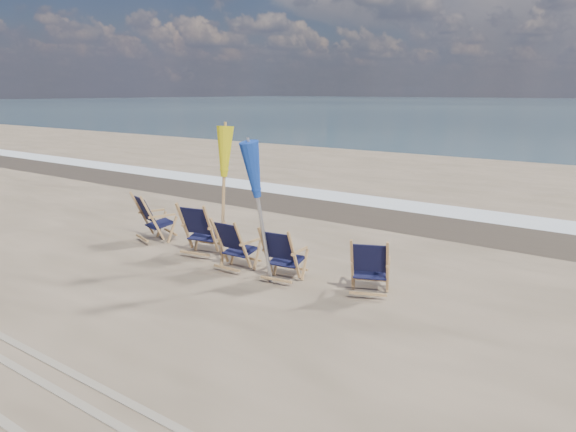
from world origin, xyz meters
name	(u,v)px	position (x,y,z in m)	size (l,w,h in m)	color
surf_foam	(431,209)	(0.00, 8.30, 0.00)	(200.00, 1.40, 0.01)	silver
wet_sand_strip	(406,219)	(0.00, 6.80, 0.00)	(200.00, 2.60, 0.00)	#42362A
beach_chair_0	(152,220)	(-2.94, 1.69, 0.51)	(0.65, 0.73, 1.01)	black
beach_chair_1	(211,232)	(-1.37, 1.73, 0.51)	(0.66, 0.74, 1.03)	black
beach_chair_2	(243,248)	(-0.33, 1.41, 0.47)	(0.60, 0.67, 0.93)	black
beach_chair_3	(294,257)	(0.66, 1.49, 0.46)	(0.59, 0.66, 0.92)	black
beach_chair_4	(387,269)	(2.07, 1.85, 0.46)	(0.58, 0.66, 0.91)	black
umbrella_yellow	(222,159)	(-0.97, 1.64, 1.84)	(0.30, 0.30, 2.38)	#AB7E4C
umbrella_blue	(261,175)	(0.22, 1.23, 1.73)	(0.30, 0.30, 2.26)	#A5A5AD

